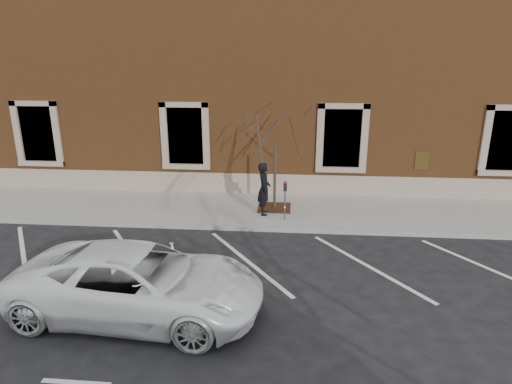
# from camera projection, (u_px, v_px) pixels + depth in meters

# --- Properties ---
(ground) EXTENTS (120.00, 120.00, 0.00)m
(ground) POSITION_uv_depth(u_px,v_px,m) (254.00, 230.00, 13.68)
(ground) COLOR #28282B
(ground) RESTS_ON ground
(sidewalk_near) EXTENTS (40.00, 3.50, 0.15)m
(sidewalk_near) POSITION_uv_depth(u_px,v_px,m) (259.00, 210.00, 15.33)
(sidewalk_near) COLOR #B3AEA8
(sidewalk_near) RESTS_ON ground
(curb_near) EXTENTS (40.00, 0.12, 0.15)m
(curb_near) POSITION_uv_depth(u_px,v_px,m) (254.00, 229.00, 13.61)
(curb_near) COLOR #9E9E99
(curb_near) RESTS_ON ground
(parking_stripes) EXTENTS (28.00, 4.40, 0.01)m
(parking_stripes) POSITION_uv_depth(u_px,v_px,m) (247.00, 261.00, 11.59)
(parking_stripes) COLOR silver
(parking_stripes) RESTS_ON ground
(building_civic) EXTENTS (40.00, 8.62, 8.00)m
(building_civic) POSITION_uv_depth(u_px,v_px,m) (269.00, 87.00, 19.87)
(building_civic) COLOR brown
(building_civic) RESTS_ON ground
(man) EXTENTS (0.49, 0.69, 1.80)m
(man) POSITION_uv_depth(u_px,v_px,m) (264.00, 189.00, 14.45)
(man) COLOR black
(man) RESTS_ON sidewalk_near
(parking_meter) EXTENTS (0.12, 0.09, 1.31)m
(parking_meter) POSITION_uv_depth(u_px,v_px,m) (285.00, 193.00, 13.93)
(parking_meter) COLOR #595B60
(parking_meter) RESTS_ON sidewalk_near
(tree_grate) EXTENTS (1.15, 1.15, 0.03)m
(tree_grate) POSITION_uv_depth(u_px,v_px,m) (274.00, 208.00, 15.30)
(tree_grate) COLOR #442916
(tree_grate) RESTS_ON sidewalk_near
(sapling) EXTENTS (2.42, 2.42, 4.03)m
(sapling) POSITION_uv_depth(u_px,v_px,m) (275.00, 130.00, 14.47)
(sapling) COLOR #3D3225
(sapling) RESTS_ON sidewalk_near
(white_truck) EXTENTS (5.44, 2.80, 1.47)m
(white_truck) POSITION_uv_depth(u_px,v_px,m) (139.00, 282.00, 9.01)
(white_truck) COLOR white
(white_truck) RESTS_ON ground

